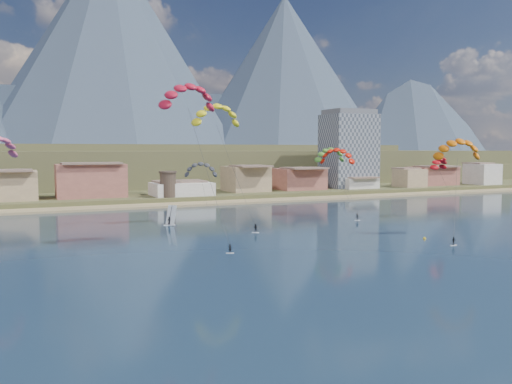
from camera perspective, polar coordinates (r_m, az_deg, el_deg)
ground at (r=69.25m, az=11.07°, el=-10.27°), size 2400.00×2400.00×0.00m
beach at (r=166.10m, az=-10.50°, el=-1.46°), size 2200.00×12.00×0.90m
land at (r=616.04m, az=-20.54°, el=2.72°), size 2200.00×900.00×4.00m
foothills at (r=293.61m, az=-12.11°, el=2.87°), size 940.00×210.00×18.00m
mountain_ridge at (r=888.49m, az=-22.90°, el=12.89°), size 2060.00×480.00×400.00m
town at (r=176.84m, az=-24.49°, el=1.09°), size 400.00×24.00×12.00m
apartment_tower at (r=220.57m, az=10.04°, el=4.62°), size 20.00×16.00×32.00m
watchtower at (r=174.53m, az=-9.55°, el=0.87°), size 5.82×5.82×8.60m
kitesurfer_red at (r=97.98m, az=-7.40°, el=10.63°), size 11.90×14.57×31.13m
kitesurfer_yellow at (r=123.23m, az=-4.33°, el=8.67°), size 12.49×18.16×30.63m
kitesurfer_orange at (r=115.27m, az=21.09°, el=4.68°), size 15.42×12.81×22.41m
kitesurfer_green at (r=143.91m, az=8.08°, el=4.21°), size 9.16×15.98×20.97m
distant_kite_dark at (r=139.02m, az=-6.03°, el=2.71°), size 9.70×7.19×16.28m
distant_kite_orange at (r=141.47m, az=8.81°, el=4.17°), size 9.31×9.85×19.77m
distant_kite_red at (r=144.51m, az=19.27°, el=3.24°), size 8.36×7.17×17.55m
windsurfer at (r=124.20m, az=-9.33°, el=-2.91°), size 2.73×2.99×4.72m
buoy at (r=109.34m, az=17.86°, el=-4.84°), size 0.61×0.61×0.61m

